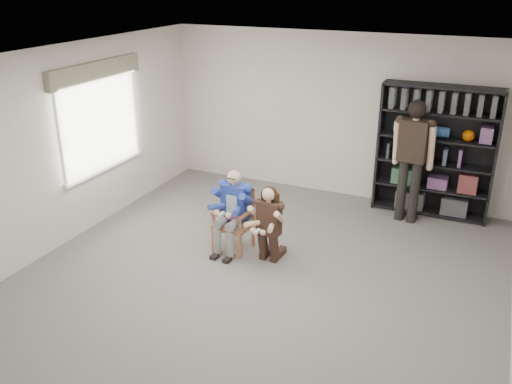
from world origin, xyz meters
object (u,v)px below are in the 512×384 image
at_px(bookshelf, 435,152).
at_px(standing_man, 411,163).
at_px(seated_man, 233,211).
at_px(armchair, 233,220).
at_px(kneeling_woman, 268,225).

bearing_deg(bookshelf, standing_man, -122.36).
bearing_deg(seated_man, armchair, 0.00).
relative_size(armchair, bookshelf, 0.44).
xyz_separation_m(kneeling_woman, standing_man, (1.49, 2.10, 0.42)).
relative_size(armchair, seated_man, 0.77).
bearing_deg(kneeling_woman, seated_man, 171.37).
height_order(armchair, standing_man, standing_man).
distance_m(kneeling_woman, standing_man, 2.61).
distance_m(armchair, seated_man, 0.14).
xyz_separation_m(armchair, bookshelf, (2.36, 2.44, 0.59)).
distance_m(armchair, standing_man, 2.91).
xyz_separation_m(kneeling_woman, bookshelf, (1.78, 2.56, 0.50)).
xyz_separation_m(armchair, standing_man, (2.07, 1.98, 0.51)).
relative_size(bookshelf, standing_man, 1.09).
bearing_deg(armchair, standing_man, 46.91).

